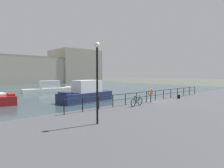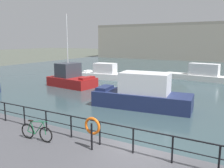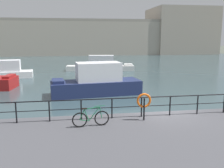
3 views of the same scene
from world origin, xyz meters
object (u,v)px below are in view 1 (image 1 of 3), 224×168
object	(u,v)px
parked_bicycle	(137,102)
life_ring_stand	(150,93)
harbor_building	(29,69)
moored_small_launch	(50,88)
quay_lamp_post	(97,72)
mooring_bollard	(179,97)
moored_blue_motorboat	(86,93)

from	to	relation	value
parked_bicycle	life_ring_stand	xyz separation A→B (m)	(2.72, 0.50, 0.59)
harbor_building	parked_bicycle	size ratio (longest dim) A/B	41.50
moored_small_launch	quay_lamp_post	size ratio (longest dim) A/B	2.14
moored_small_launch	mooring_bollard	world-z (taller)	moored_small_launch
moored_blue_motorboat	moored_small_launch	bearing A→B (deg)	-103.96
mooring_bollard	life_ring_stand	world-z (taller)	life_ring_stand
parked_bicycle	life_ring_stand	distance (m)	2.83
harbor_building	moored_blue_motorboat	bearing A→B (deg)	-101.87
parked_bicycle	life_ring_stand	bearing A→B (deg)	5.13
quay_lamp_post	moored_small_launch	bearing A→B (deg)	70.47
moored_small_launch	quay_lamp_post	bearing A→B (deg)	-102.94
moored_small_launch	life_ring_stand	size ratio (longest dim) A/B	7.25
harbor_building	moored_blue_motorboat	distance (m)	54.06
harbor_building	parked_bicycle	world-z (taller)	harbor_building
harbor_building	moored_blue_motorboat	xyz separation A→B (m)	(-11.09, -52.75, -4.08)
harbor_building	life_ring_stand	xyz separation A→B (m)	(-9.53, -61.91, -3.48)
life_ring_stand	harbor_building	bearing A→B (deg)	81.25
life_ring_stand	quay_lamp_post	world-z (taller)	quay_lamp_post
moored_blue_motorboat	quay_lamp_post	world-z (taller)	quay_lamp_post
parked_bicycle	moored_small_launch	bearing A→B (deg)	77.18
moored_small_launch	life_ring_stand	distance (m)	24.73
harbor_building	mooring_bollard	size ratio (longest dim) A/B	166.74
quay_lamp_post	life_ring_stand	bearing A→B (deg)	18.53
life_ring_stand	quay_lamp_post	xyz separation A→B (m)	(-9.27, -3.11, 2.04)
mooring_bollard	life_ring_stand	xyz separation A→B (m)	(-4.97, 0.41, 0.75)
life_ring_stand	quay_lamp_post	distance (m)	9.99
parked_bicycle	mooring_bollard	xyz separation A→B (m)	(7.69, 0.10, -0.17)
harbor_building	life_ring_stand	world-z (taller)	harbor_building
moored_small_launch	harbor_building	bearing A→B (deg)	83.08
quay_lamp_post	parked_bicycle	bearing A→B (deg)	21.68
life_ring_stand	quay_lamp_post	bearing A→B (deg)	-161.47
moored_small_launch	moored_blue_motorboat	size ratio (longest dim) A/B	1.30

